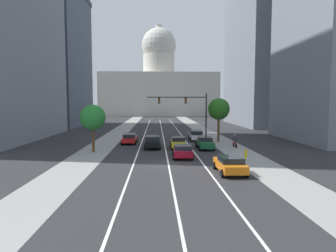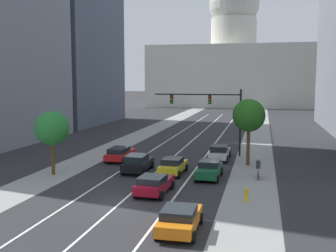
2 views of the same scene
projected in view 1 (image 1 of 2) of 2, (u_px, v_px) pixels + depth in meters
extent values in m
plane|color=#2B2B2D|center=(161.00, 127.00, 67.33)|extent=(400.00, 400.00, 0.00)
cube|color=gray|center=(122.00, 129.00, 62.01)|extent=(3.83, 130.00, 0.01)
cube|color=gray|center=(201.00, 129.00, 62.68)|extent=(3.83, 130.00, 0.01)
cube|color=white|center=(145.00, 134.00, 52.26)|extent=(0.16, 90.00, 0.01)
cube|color=white|center=(163.00, 134.00, 52.39)|extent=(0.16, 90.00, 0.01)
cube|color=white|center=(181.00, 134.00, 52.51)|extent=(0.16, 90.00, 0.01)
cube|color=#4C5666|center=(51.00, 60.00, 69.80)|extent=(14.71, 22.56, 31.85)
cube|color=gray|center=(273.00, 18.00, 72.36)|extent=(17.90, 27.50, 53.30)
cube|color=beige|center=(159.00, 95.00, 127.17)|extent=(49.33, 22.28, 17.99)
cylinder|color=beige|center=(159.00, 64.00, 126.08)|extent=(13.57, 13.57, 8.38)
sphere|color=beige|center=(159.00, 45.00, 125.41)|extent=(14.82, 14.82, 14.82)
cylinder|color=beige|center=(159.00, 29.00, 124.86)|extent=(2.67, 2.67, 3.71)
cube|color=maroon|center=(183.00, 151.00, 30.35)|extent=(2.06, 4.42, 0.63)
cube|color=black|center=(183.00, 147.00, 29.71)|extent=(1.81, 2.12, 0.45)
cylinder|color=black|center=(173.00, 152.00, 31.85)|extent=(0.25, 0.65, 0.64)
cylinder|color=black|center=(190.00, 152.00, 31.85)|extent=(0.25, 0.65, 0.64)
cylinder|color=black|center=(174.00, 157.00, 28.91)|extent=(0.25, 0.65, 0.64)
cylinder|color=black|center=(193.00, 157.00, 28.90)|extent=(0.25, 0.65, 0.64)
cube|color=orange|center=(230.00, 165.00, 23.66)|extent=(1.94, 4.22, 0.62)
cube|color=black|center=(231.00, 159.00, 23.35)|extent=(1.76, 2.08, 0.46)
cylinder|color=black|center=(215.00, 165.00, 25.05)|extent=(0.23, 0.64, 0.64)
cylinder|color=black|center=(236.00, 165.00, 25.15)|extent=(0.23, 0.64, 0.64)
cylinder|color=black|center=(223.00, 174.00, 22.21)|extent=(0.23, 0.64, 0.64)
cylinder|color=black|center=(247.00, 173.00, 22.31)|extent=(0.23, 0.64, 0.64)
cube|color=yellow|center=(178.00, 143.00, 36.49)|extent=(1.87, 4.17, 0.63)
cube|color=black|center=(178.00, 139.00, 36.22)|extent=(1.66, 2.04, 0.51)
cylinder|color=black|center=(171.00, 144.00, 37.91)|extent=(0.24, 0.65, 0.64)
cylinder|color=black|center=(184.00, 144.00, 37.91)|extent=(0.24, 0.65, 0.64)
cylinder|color=black|center=(172.00, 147.00, 35.12)|extent=(0.24, 0.65, 0.64)
cylinder|color=black|center=(186.00, 147.00, 35.13)|extent=(0.24, 0.65, 0.64)
cube|color=silver|center=(196.00, 136.00, 44.11)|extent=(1.82, 4.63, 0.59)
cube|color=black|center=(196.00, 133.00, 43.75)|extent=(1.67, 2.35, 0.59)
cylinder|color=black|center=(189.00, 137.00, 45.67)|extent=(0.22, 0.64, 0.64)
cylinder|color=black|center=(200.00, 137.00, 45.73)|extent=(0.22, 0.64, 0.64)
cylinder|color=black|center=(191.00, 139.00, 42.54)|extent=(0.22, 0.64, 0.64)
cylinder|color=black|center=(203.00, 139.00, 42.60)|extent=(0.22, 0.64, 0.64)
cube|color=black|center=(152.00, 143.00, 36.58)|extent=(1.94, 4.48, 0.68)
cube|color=black|center=(152.00, 138.00, 36.06)|extent=(1.75, 2.28, 0.60)
cylinder|color=black|center=(145.00, 144.00, 38.05)|extent=(0.23, 0.64, 0.64)
cylinder|color=black|center=(159.00, 144.00, 38.16)|extent=(0.23, 0.64, 0.64)
cylinder|color=black|center=(145.00, 147.00, 35.05)|extent=(0.23, 0.64, 0.64)
cylinder|color=black|center=(160.00, 147.00, 35.16)|extent=(0.23, 0.64, 0.64)
cube|color=#14512D|center=(205.00, 144.00, 35.78)|extent=(1.81, 4.26, 0.70)
cube|color=black|center=(205.00, 139.00, 35.83)|extent=(1.64, 1.97, 0.49)
cylinder|color=black|center=(196.00, 145.00, 37.22)|extent=(0.23, 0.64, 0.64)
cylinder|color=black|center=(210.00, 145.00, 37.27)|extent=(0.23, 0.64, 0.64)
cylinder|color=black|center=(199.00, 148.00, 34.35)|extent=(0.23, 0.64, 0.64)
cylinder|color=black|center=(214.00, 148.00, 34.40)|extent=(0.23, 0.64, 0.64)
cube|color=red|center=(130.00, 139.00, 40.83)|extent=(1.79, 4.73, 0.58)
cube|color=black|center=(129.00, 136.00, 40.36)|extent=(1.65, 2.55, 0.49)
cylinder|color=black|center=(125.00, 140.00, 42.41)|extent=(0.22, 0.64, 0.64)
cylinder|color=black|center=(137.00, 139.00, 42.49)|extent=(0.22, 0.64, 0.64)
cylinder|color=black|center=(122.00, 143.00, 39.21)|extent=(0.22, 0.64, 0.64)
cylinder|color=black|center=(135.00, 143.00, 39.29)|extent=(0.22, 0.64, 0.64)
cylinder|color=black|center=(206.00, 116.00, 46.14)|extent=(0.20, 0.20, 7.16)
cylinder|color=black|center=(177.00, 97.00, 45.71)|extent=(9.37, 0.14, 0.14)
cube|color=black|center=(186.00, 101.00, 45.81)|extent=(0.32, 0.28, 0.96)
sphere|color=red|center=(186.00, 99.00, 45.64)|extent=(0.20, 0.20, 0.20)
sphere|color=orange|center=(186.00, 101.00, 45.67)|extent=(0.20, 0.20, 0.20)
sphere|color=green|center=(186.00, 103.00, 45.69)|extent=(0.20, 0.20, 0.20)
cube|color=black|center=(159.00, 101.00, 45.65)|extent=(0.32, 0.28, 0.96)
sphere|color=red|center=(159.00, 99.00, 45.47)|extent=(0.20, 0.20, 0.20)
sphere|color=orange|center=(159.00, 101.00, 45.50)|extent=(0.20, 0.20, 0.20)
sphere|color=green|center=(159.00, 103.00, 45.52)|extent=(0.20, 0.20, 0.20)
cylinder|color=yellow|center=(246.00, 154.00, 30.18)|extent=(0.26, 0.26, 0.70)
sphere|color=yellow|center=(246.00, 150.00, 30.14)|extent=(0.26, 0.26, 0.26)
cylinder|color=yellow|center=(246.00, 154.00, 30.01)|extent=(0.10, 0.12, 0.10)
cylinder|color=black|center=(236.00, 146.00, 36.38)|extent=(0.07, 0.66, 0.66)
cylinder|color=black|center=(234.00, 144.00, 37.42)|extent=(0.07, 0.66, 0.66)
cube|color=#A51919|center=(235.00, 143.00, 36.88)|extent=(0.09, 1.00, 0.36)
cube|color=#262833|center=(235.00, 138.00, 36.78)|extent=(0.37, 0.29, 0.64)
sphere|color=tan|center=(235.00, 135.00, 36.81)|extent=(0.22, 0.22, 0.22)
cylinder|color=#51381E|center=(218.00, 129.00, 41.78)|extent=(0.32, 0.32, 3.73)
sphere|color=#235F1B|center=(219.00, 109.00, 41.53)|extent=(3.10, 3.10, 3.10)
cylinder|color=#51381E|center=(93.00, 139.00, 33.45)|extent=(0.32, 0.32, 3.02)
sphere|color=#26792F|center=(93.00, 117.00, 33.24)|extent=(2.93, 2.93, 2.93)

